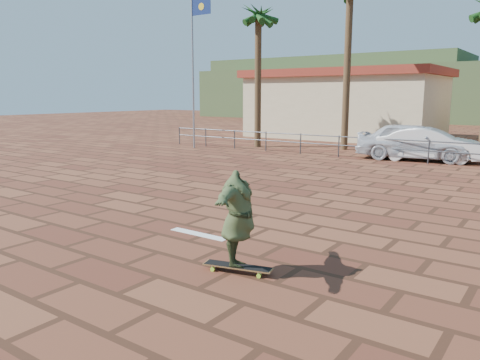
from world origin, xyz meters
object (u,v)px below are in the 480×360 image
object	(u,v)px
car_silver	(414,141)
car_white	(430,145)
longboard	(238,267)
skateboarder	(238,219)

from	to	relation	value
car_silver	car_white	world-z (taller)	car_silver
longboard	skateboarder	size ratio (longest dim) A/B	0.61
longboard	car_silver	size ratio (longest dim) A/B	0.24
skateboarder	car_white	distance (m)	15.46
longboard	car_white	bearing A→B (deg)	78.18
longboard	car_white	xyz separation A→B (m)	(-0.79, 15.44, 0.63)
skateboarder	car_silver	size ratio (longest dim) A/B	0.40
car_silver	car_white	bearing A→B (deg)	-98.70
car_silver	car_white	size ratio (longest dim) A/B	1.11
longboard	car_white	distance (m)	15.47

